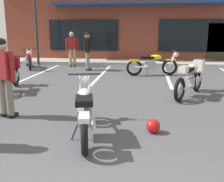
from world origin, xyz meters
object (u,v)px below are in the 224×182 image
Objects in this scene: motorcycle_blue_standard at (8,73)px; person_in_black_shirt at (4,73)px; motorcycle_black_cruiser at (28,58)px; person_by_back_row at (72,47)px; person_in_shorts_foreground at (87,49)px; helmet_on_pavement at (153,126)px; motorcycle_red_sportbike at (153,64)px; motorcycle_foreground_classic at (85,111)px; motorcycle_silver_naked at (191,77)px.

person_in_black_shirt reaches higher than motorcycle_blue_standard.
motorcycle_black_cruiser is 2.15m from person_by_back_row.
person_in_shorts_foreground is at bearing -4.64° from motorcycle_black_cruiser.
person_by_back_row is at bearing 95.31° from person_in_black_shirt.
motorcycle_blue_standard is at bearing -95.52° from person_by_back_row.
motorcycle_black_cruiser is 9.27m from helmet_on_pavement.
motorcycle_red_sportbike is at bearing -18.81° from person_in_shorts_foreground.
motorcycle_red_sportbike is 5.89m from motorcycle_black_cruiser.
motorcycle_foreground_classic is 2.10m from person_in_black_shirt.
motorcycle_foreground_classic is 1.28m from helmet_on_pavement.
motorcycle_foreground_classic is 1.24× the size of person_in_black_shirt.
person_by_back_row reaches higher than motorcycle_silver_naked.
motorcycle_blue_standard is 5.35m from person_by_back_row.
motorcycle_foreground_classic is 4.47m from motorcycle_blue_standard.
person_by_back_row is at bearing 131.56° from person_in_shorts_foreground.
person_in_shorts_foreground reaches higher than helmet_on_pavement.
motorcycle_red_sportbike is 1.09× the size of motorcycle_black_cruiser.
motorcycle_foreground_classic is 1.24× the size of person_in_shorts_foreground.
helmet_on_pavement is at bearing -52.16° from motorcycle_black_cruiser.
motorcycle_blue_standard is 1.25× the size of person_in_black_shirt.
person_by_back_row reaches higher than motorcycle_foreground_classic.
helmet_on_pavement is at bearing -34.07° from motorcycle_blue_standard.
person_in_black_shirt is at bearing -149.41° from motorcycle_silver_naked.
motorcycle_silver_naked is 0.92× the size of motorcycle_blue_standard.
motorcycle_silver_naked is 1.15× the size of person_in_shorts_foreground.
motorcycle_black_cruiser and motorcycle_blue_standard have the same top height.
motorcycle_foreground_classic is 8.92m from person_by_back_row.
person_in_shorts_foreground is at bearing 87.38° from person_in_black_shirt.
motorcycle_blue_standard is at bearing 116.98° from person_in_black_shirt.
helmet_on_pavement is (2.78, -7.08, -0.82)m from person_in_shorts_foreground.
person_in_black_shirt reaches higher than motorcycle_black_cruiser.
motorcycle_red_sportbike is 8.02× the size of helmet_on_pavement.
motorcycle_blue_standard is at bearing 134.20° from motorcycle_foreground_classic.
person_in_black_shirt is 6.44× the size of helmet_on_pavement.
motorcycle_foreground_classic and motorcycle_blue_standard have the same top height.
motorcycle_foreground_classic is 7.55m from person_in_shorts_foreground.
motorcycle_red_sportbike is at bearing 78.67° from motorcycle_foreground_classic.
motorcycle_black_cruiser is 0.99× the size of motorcycle_silver_naked.
motorcycle_foreground_classic is 3.98m from motorcycle_silver_naked.
motorcycle_black_cruiser is 1.14× the size of person_by_back_row.
motorcycle_blue_standard is at bearing -144.08° from motorcycle_red_sportbike.
motorcycle_foreground_classic and motorcycle_black_cruiser have the same top height.
person_by_back_row is at bearing 84.48° from motorcycle_blue_standard.
person_in_shorts_foreground is at bearing 69.78° from motorcycle_blue_standard.
motorcycle_blue_standard is 5.23m from helmet_on_pavement.
motorcycle_silver_naked is 3.18m from helmet_on_pavement.
person_in_black_shirt is (-4.17, -2.47, 0.42)m from motorcycle_silver_naked.
motorcycle_foreground_classic is 1.24× the size of person_by_back_row.
person_in_shorts_foreground reaches higher than motorcycle_blue_standard.
motorcycle_silver_naked is 4.87m from person_in_black_shirt.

